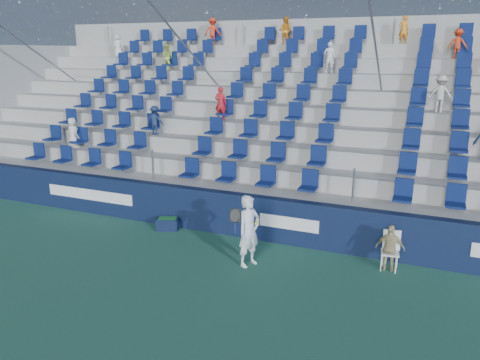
% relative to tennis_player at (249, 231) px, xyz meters
% --- Properties ---
extents(ground, '(70.00, 70.00, 0.00)m').
position_rel_tennis_player_xyz_m(ground, '(-0.97, -1.51, -0.87)').
color(ground, '#29614C').
rests_on(ground, ground).
extents(sponsor_wall, '(24.00, 0.32, 1.20)m').
position_rel_tennis_player_xyz_m(sponsor_wall, '(-0.97, 1.64, -0.27)').
color(sponsor_wall, '#0F1938').
rests_on(sponsor_wall, ground).
extents(grandstand, '(24.00, 8.17, 6.63)m').
position_rel_tennis_player_xyz_m(grandstand, '(-0.97, 6.73, 1.27)').
color(grandstand, '#9E9E99').
rests_on(grandstand, ground).
extents(tennis_player, '(0.72, 0.74, 1.73)m').
position_rel_tennis_player_xyz_m(tennis_player, '(0.00, 0.00, 0.00)').
color(tennis_player, silver).
rests_on(tennis_player, ground).
extents(line_judge_chair, '(0.46, 0.47, 0.92)m').
position_rel_tennis_player_xyz_m(line_judge_chair, '(3.12, 1.13, -0.34)').
color(line_judge_chair, white).
rests_on(line_judge_chair, ground).
extents(line_judge, '(0.67, 0.30, 1.12)m').
position_rel_tennis_player_xyz_m(line_judge, '(3.12, 0.99, -0.31)').
color(line_judge, tan).
rests_on(line_judge, ground).
extents(ball_bin, '(0.71, 0.58, 0.35)m').
position_rel_tennis_player_xyz_m(ball_bin, '(-3.01, 1.24, -0.68)').
color(ball_bin, black).
rests_on(ball_bin, ground).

